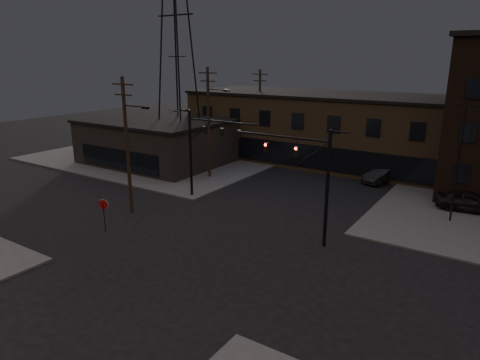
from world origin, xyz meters
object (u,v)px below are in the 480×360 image
Objects in this scene: traffic_signal_near at (312,174)px; car_crossing at (383,175)px; parked_car_lot_a at (470,201)px; traffic_signal_far at (202,144)px; stop_sign at (104,208)px.

traffic_signal_near is 18.28m from car_crossing.
traffic_signal_far is at bearing 109.25° from parked_car_lot_a.
traffic_signal_far is 1.59× the size of parked_car_lot_a.
parked_car_lot_a is at bearing 55.89° from traffic_signal_near.
stop_sign is at bearing -99.71° from car_crossing.
traffic_signal_near is 15.17m from stop_sign.
traffic_signal_near is 12.57m from traffic_signal_far.
traffic_signal_far is 22.94m from parked_car_lot_a.
traffic_signal_far is at bearing -111.14° from car_crossing.
traffic_signal_near is at bearing -16.17° from traffic_signal_far.
parked_car_lot_a is (8.57, 12.65, -3.92)m from traffic_signal_near.
traffic_signal_near is 3.23× the size of stop_sign.
traffic_signal_near is 15.78m from parked_car_lot_a.
car_crossing is at bearing 53.87° from parked_car_lot_a.
stop_sign is (-1.28, -9.99, -3.17)m from traffic_signal_far.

